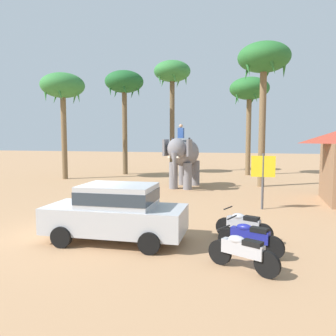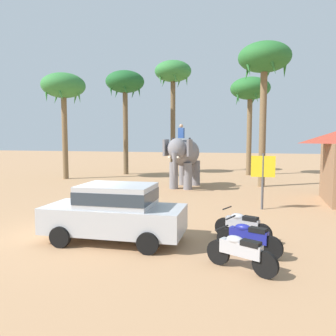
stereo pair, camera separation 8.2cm
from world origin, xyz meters
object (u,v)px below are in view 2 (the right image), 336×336
palm_tree_leaning_seaward (63,88)px  motorcycle_mid_row (242,225)px  palm_tree_near_hut (264,62)px  palm_tree_left_of_road (125,85)px  elephant_with_mahout (184,155)px  palm_tree_behind_elephant (173,75)px  palm_tree_far_back (250,91)px  motorcycle_nearest_camera (240,251)px  signboard_yellow (263,170)px  motorcycle_second_in_row (248,237)px  car_sedan_foreground (115,210)px

palm_tree_leaning_seaward → motorcycle_mid_row: bearing=-41.9°
palm_tree_near_hut → palm_tree_left_of_road: (-11.00, 4.57, -0.24)m
elephant_with_mahout → palm_tree_behind_elephant: 11.26m
palm_tree_far_back → palm_tree_left_of_road: bearing=-169.2°
palm_tree_left_of_road → motorcycle_nearest_camera: bearing=-61.0°
palm_tree_behind_elephant → palm_tree_left_of_road: size_ratio=1.13×
palm_tree_behind_elephant → signboard_yellow: 17.25m
motorcycle_second_in_row → palm_tree_behind_elephant: bearing=109.2°
elephant_with_mahout → palm_tree_leaning_seaward: size_ratio=0.51×
motorcycle_mid_row → palm_tree_behind_elephant: palm_tree_behind_elephant is taller
palm_tree_left_of_road → motorcycle_second_in_row: bearing=-59.0°
motorcycle_second_in_row → palm_tree_near_hut: (0.57, 12.81, 7.23)m
motorcycle_second_in_row → palm_tree_left_of_road: (-10.42, 17.37, 6.99)m
car_sedan_foreground → motorcycle_mid_row: car_sedan_foreground is taller
elephant_with_mahout → palm_tree_left_of_road: bearing=135.6°
signboard_yellow → palm_tree_leaning_seaward: bearing=152.4°
palm_tree_far_back → signboard_yellow: bearing=-86.5°
palm_tree_behind_elephant → palm_tree_far_back: bearing=-4.9°
car_sedan_foreground → palm_tree_near_hut: (4.39, 12.65, 6.76)m
motorcycle_nearest_camera → motorcycle_second_in_row: same height
palm_tree_leaning_seaward → signboard_yellow: 16.64m
motorcycle_nearest_camera → signboard_yellow: signboard_yellow is taller
motorcycle_second_in_row → car_sedan_foreground: bearing=177.6°
car_sedan_foreground → palm_tree_behind_elephant: 21.34m
elephant_with_mahout → palm_tree_behind_elephant: size_ratio=0.40×
motorcycle_mid_row → palm_tree_near_hut: bearing=86.2°
car_sedan_foreground → motorcycle_nearest_camera: car_sedan_foreground is taller
motorcycle_nearest_camera → palm_tree_leaning_seaward: size_ratio=0.21×
car_sedan_foreground → motorcycle_mid_row: size_ratio=2.43×
car_sedan_foreground → palm_tree_leaning_seaward: size_ratio=0.53×
car_sedan_foreground → palm_tree_leaning_seaward: (-9.77, 13.05, 5.76)m
car_sedan_foreground → palm_tree_far_back: size_ratio=0.52×
elephant_with_mahout → palm_tree_near_hut: 7.54m
palm_tree_left_of_road → palm_tree_leaning_seaward: size_ratio=1.10×
palm_tree_near_hut → palm_tree_far_back: palm_tree_near_hut is taller
motorcycle_nearest_camera → palm_tree_near_hut: 15.72m
palm_tree_far_back → palm_tree_leaning_seaward: size_ratio=1.02×
elephant_with_mahout → motorcycle_mid_row: elephant_with_mahout is taller
motorcycle_nearest_camera → signboard_yellow: size_ratio=0.69×
motorcycle_second_in_row → palm_tree_near_hut: size_ratio=0.19×
palm_tree_behind_elephant → palm_tree_near_hut: palm_tree_behind_elephant is taller
motorcycle_nearest_camera → signboard_yellow: (0.63, 6.99, 1.22)m
signboard_yellow → motorcycle_second_in_row: bearing=-94.6°
motorcycle_second_in_row → signboard_yellow: bearing=85.4°
car_sedan_foreground → motorcycle_second_in_row: 3.85m
motorcycle_second_in_row → palm_tree_behind_elephant: palm_tree_behind_elephant is taller
motorcycle_mid_row → palm_tree_far_back: 19.19m
palm_tree_leaning_seaward → motorcycle_second_in_row: bearing=-44.2°
elephant_with_mahout → car_sedan_foreground: bearing=-88.7°
car_sedan_foreground → palm_tree_far_back: bearing=79.7°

